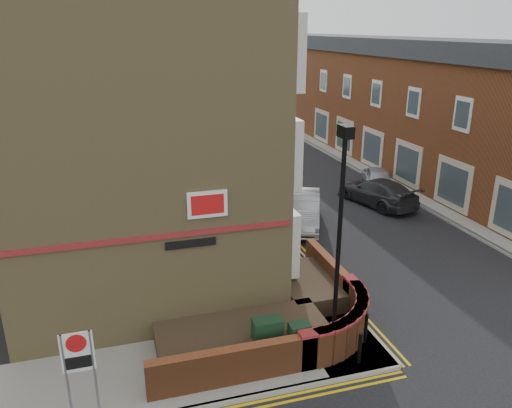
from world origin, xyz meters
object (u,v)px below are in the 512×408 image
object	(u,v)px
lamppost	(339,243)
silver_car_near	(301,209)
zone_sign	(78,359)
utility_cabinet_large	(267,339)

from	to	relation	value
lamppost	silver_car_near	bearing A→B (deg)	74.04
zone_sign	silver_car_near	size ratio (longest dim) A/B	0.47
zone_sign	lamppost	bearing A→B (deg)	6.07
utility_cabinet_large	silver_car_near	world-z (taller)	silver_car_near
lamppost	silver_car_near	xyz separation A→B (m)	(2.62, 9.17, -2.58)
lamppost	silver_car_near	distance (m)	9.88
lamppost	zone_sign	bearing A→B (deg)	-173.93
lamppost	utility_cabinet_large	bearing A→B (deg)	176.99
utility_cabinet_large	zone_sign	world-z (taller)	zone_sign
utility_cabinet_large	zone_sign	bearing A→B (deg)	-170.31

